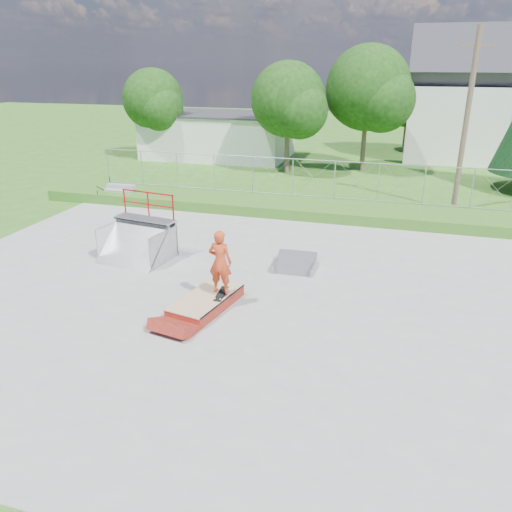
{
  "coord_description": "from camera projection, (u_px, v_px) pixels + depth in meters",
  "views": [
    {
      "loc": [
        4.89,
        -12.56,
        6.61
      ],
      "look_at": [
        0.98,
        0.89,
        1.1
      ],
      "focal_mm": 35.0,
      "sensor_mm": 36.0,
      "label": 1
    }
  ],
  "objects": [
    {
      "name": "tree_left_far",
      "position": [
        155.0,
        102.0,
        34.26
      ],
      "size": [
        4.42,
        4.16,
        6.18
      ],
      "color": "brown",
      "rests_on": "ground"
    },
    {
      "name": "gable_house",
      "position": [
        469.0,
        103.0,
        34.4
      ],
      "size": [
        8.4,
        6.08,
        8.94
      ],
      "color": "silver",
      "rests_on": "ground"
    },
    {
      "name": "quarter_pipe",
      "position": [
        134.0,
        230.0,
        17.25
      ],
      "size": [
        2.53,
        2.24,
        2.27
      ],
      "primitive_type": null,
      "rotation": [
        0.0,
        0.0,
        -0.15
      ],
      "color": "#96989D",
      "rests_on": "concrete_pad"
    },
    {
      "name": "concrete_stairs",
      "position": [
        117.0,
        194.0,
        24.75
      ],
      "size": [
        1.5,
        1.6,
        0.8
      ],
      "primitive_type": null,
      "color": "gray",
      "rests_on": "ground"
    },
    {
      "name": "tree_back_mid",
      "position": [
        412.0,
        103.0,
        37.12
      ],
      "size": [
        4.08,
        3.84,
        5.7
      ],
      "color": "brown",
      "rests_on": "ground"
    },
    {
      "name": "skater",
      "position": [
        220.0,
        264.0,
        13.85
      ],
      "size": [
        0.67,
        0.45,
        1.84
      ],
      "primitive_type": "imported",
      "rotation": [
        0.0,
        0.0,
        3.13
      ],
      "color": "#C33C1D",
      "rests_on": "grind_box"
    },
    {
      "name": "tree_left_near",
      "position": [
        291.0,
        103.0,
        29.75
      ],
      "size": [
        4.76,
        4.48,
        6.65
      ],
      "color": "brown",
      "rests_on": "ground"
    },
    {
      "name": "grind_box",
      "position": [
        206.0,
        302.0,
        14.19
      ],
      "size": [
        1.6,
        2.59,
        0.36
      ],
      "rotation": [
        0.0,
        0.0,
        -0.19
      ],
      "color": "maroon",
      "rests_on": "concrete_pad"
    },
    {
      "name": "tree_center",
      "position": [
        372.0,
        91.0,
        30.11
      ],
      "size": [
        5.44,
        5.12,
        7.6
      ],
      "color": "brown",
      "rests_on": "ground"
    },
    {
      "name": "flat_bank_ramp",
      "position": [
        295.0,
        264.0,
        16.83
      ],
      "size": [
        1.38,
        1.47,
        0.41
      ],
      "primitive_type": null,
      "rotation": [
        0.0,
        0.0,
        0.04
      ],
      "color": "#96989D",
      "rests_on": "concrete_pad"
    },
    {
      "name": "grass_berm",
      "position": [
        287.0,
        206.0,
        23.31
      ],
      "size": [
        24.0,
        3.0,
        0.5
      ],
      "primitive_type": "cube",
      "color": "#2B631C",
      "rests_on": "ground"
    },
    {
      "name": "chain_link_fence",
      "position": [
        293.0,
        177.0,
        23.78
      ],
      "size": [
        20.0,
        0.06,
        1.8
      ],
      "primitive_type": null,
      "color": "#96999E",
      "rests_on": "grass_berm"
    },
    {
      "name": "ground",
      "position": [
        216.0,
        297.0,
        14.91
      ],
      "size": [
        120.0,
        120.0,
        0.0
      ],
      "primitive_type": "plane",
      "color": "#2B631C",
      "rests_on": "ground"
    },
    {
      "name": "concrete_pad",
      "position": [
        216.0,
        297.0,
        14.9
      ],
      "size": [
        20.0,
        16.0,
        0.04
      ],
      "primitive_type": "cube",
      "color": "gray",
      "rests_on": "ground"
    },
    {
      "name": "utility_pole",
      "position": [
        466.0,
        123.0,
        22.22
      ],
      "size": [
        0.24,
        0.24,
        8.0
      ],
      "primitive_type": "cylinder",
      "color": "brown",
      "rests_on": "ground"
    },
    {
      "name": "skateboard",
      "position": [
        221.0,
        294.0,
        14.19
      ],
      "size": [
        0.23,
        0.8,
        0.13
      ],
      "primitive_type": "cube",
      "rotation": [
        0.14,
        0.0,
        0.02
      ],
      "color": "black",
      "rests_on": "grind_box"
    },
    {
      "name": "utility_building_flat",
      "position": [
        219.0,
        136.0,
        36.1
      ],
      "size": [
        10.0,
        6.0,
        3.0
      ],
      "primitive_type": "cube",
      "color": "silver",
      "rests_on": "ground"
    }
  ]
}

